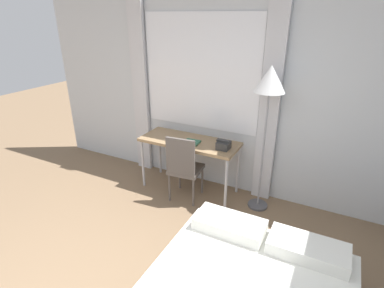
% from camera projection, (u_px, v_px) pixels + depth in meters
% --- Properties ---
extents(wall_back_with_window, '(5.70, 0.13, 2.70)m').
position_uv_depth(wall_back_with_window, '(217.00, 93.00, 3.97)').
color(wall_back_with_window, silver).
rests_on(wall_back_with_window, ground_plane).
extents(desk, '(1.35, 0.53, 0.75)m').
position_uv_depth(desk, '(189.00, 145.00, 4.06)').
color(desk, '#937551').
rests_on(desk, ground_plane).
extents(desk_chair, '(0.44, 0.44, 0.93)m').
position_uv_depth(desk_chair, '(184.00, 166.00, 3.87)').
color(desk_chair, '#59514C').
rests_on(desk_chair, ground_plane).
extents(standing_lamp, '(0.35, 0.35, 1.82)m').
position_uv_depth(standing_lamp, '(270.00, 88.00, 3.31)').
color(standing_lamp, '#4C4C51').
rests_on(standing_lamp, ground_plane).
extents(telephone, '(0.18, 0.16, 0.12)m').
position_uv_depth(telephone, '(224.00, 145.00, 3.76)').
color(telephone, '#2D2D2D').
rests_on(telephone, desk).
extents(book, '(0.21, 0.17, 0.02)m').
position_uv_depth(book, '(192.00, 142.00, 3.95)').
color(book, '#33664C').
rests_on(book, desk).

